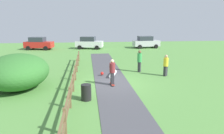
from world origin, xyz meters
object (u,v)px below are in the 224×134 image
object	(u,v)px
skater_riding	(112,71)
parked_car_silver	(146,42)
skater_fallen	(112,74)
bush_large	(18,71)
bystander_green	(139,60)
trash_bin	(86,92)
parked_car_white	(89,43)
parked_car_red	(39,43)
skateboard_loose	(111,66)
bystander_yellow	(166,64)

from	to	relation	value
skater_riding	parked_car_silver	bearing A→B (deg)	68.12
skater_riding	skater_fallen	bearing A→B (deg)	83.51
bush_large	bystander_green	distance (m)	9.53
trash_bin	bystander_green	xyz separation A→B (m)	(4.52, 6.11, 0.60)
bush_large	skater_riding	xyz separation A→B (m)	(6.11, -0.07, -0.12)
skater_fallen	parked_car_white	distance (m)	17.38
parked_car_silver	bystander_green	bearing A→B (deg)	-107.67
parked_car_white	bush_large	bearing A→B (deg)	-103.78
trash_bin	parked_car_white	world-z (taller)	parked_car_white
parked_car_red	skateboard_loose	bearing A→B (deg)	-54.84
skateboard_loose	trash_bin	bearing A→B (deg)	-105.69
skater_fallen	trash_bin	bearing A→B (deg)	-112.37
trash_bin	skater_riding	xyz separation A→B (m)	(1.76, 2.56, 0.55)
bystander_green	bush_large	bearing A→B (deg)	-158.58
skater_riding	bystander_green	distance (m)	4.50
bystander_green	parked_car_silver	size ratio (longest dim) A/B	0.44
skateboard_loose	skater_riding	bearing A→B (deg)	-96.10
bush_large	parked_car_silver	bearing A→B (deg)	54.43
bystander_green	skater_fallen	bearing A→B (deg)	-154.63
bush_large	trash_bin	world-z (taller)	bush_large
trash_bin	bystander_green	world-z (taller)	bystander_green
bush_large	skater_riding	distance (m)	6.11
skater_fallen	bystander_green	bearing A→B (deg)	25.37
parked_car_white	parked_car_silver	world-z (taller)	same
bystander_yellow	parked_car_silver	world-z (taller)	parked_car_silver
trash_bin	parked_car_white	distance (m)	22.23
bystander_green	parked_car_white	xyz separation A→B (m)	(-4.07, 16.11, -0.09)
bush_large	parked_car_red	world-z (taller)	bush_large
trash_bin	skater_riding	distance (m)	3.16
skater_riding	bystander_yellow	bearing A→B (deg)	23.84
parked_car_silver	parked_car_white	bearing A→B (deg)	179.90
parked_car_red	skater_riding	bearing A→B (deg)	-65.41
skateboard_loose	bystander_green	world-z (taller)	bystander_green
skateboard_loose	bystander_yellow	size ratio (longest dim) A/B	0.48
bystander_green	bystander_yellow	size ratio (longest dim) A/B	1.10
bystander_green	parked_car_white	distance (m)	16.61
parked_car_white	bystander_yellow	bearing A→B (deg)	-71.82
trash_bin	skater_fallen	xyz separation A→B (m)	(2.03, 4.93, -0.25)
skater_fallen	bystander_green	size ratio (longest dim) A/B	0.84
skater_riding	parked_car_white	size ratio (longest dim) A/B	0.39
bystander_yellow	parked_car_white	bearing A→B (deg)	108.18
skater_fallen	skateboard_loose	size ratio (longest dim) A/B	1.93
skater_fallen	parked_car_silver	xyz separation A→B (m)	(7.62, 17.27, 0.76)
skater_fallen	parked_car_red	xyz separation A→B (m)	(-9.26, 17.29, 0.76)
trash_bin	skateboard_loose	size ratio (longest dim) A/B	1.10
bush_large	skateboard_loose	distance (m)	9.03
bystander_green	bystander_yellow	bearing A→B (deg)	-42.01
skateboard_loose	parked_car_red	world-z (taller)	parked_car_red
skater_riding	skateboard_loose	distance (m)	6.08
bystander_yellow	parked_car_white	world-z (taller)	parked_car_white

